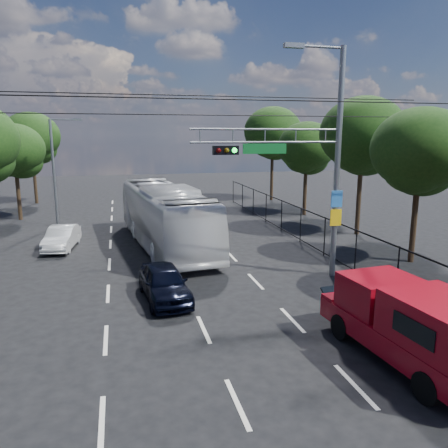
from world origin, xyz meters
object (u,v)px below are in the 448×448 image
object	(u,v)px
navy_hatchback	(164,283)
white_van	(62,238)
white_bus	(165,216)
red_pickup	(412,323)
signal_mast	(311,155)

from	to	relation	value
navy_hatchback	white_van	world-z (taller)	navy_hatchback
navy_hatchback	white_bus	world-z (taller)	white_bus
red_pickup	white_bus	bearing A→B (deg)	109.43
signal_mast	red_pickup	distance (m)	8.39
red_pickup	white_van	xyz separation A→B (m)	(-10.51, 14.90, -0.53)
white_bus	white_van	distance (m)	5.63
signal_mast	navy_hatchback	size ratio (longest dim) A/B	2.47
white_bus	white_van	size ratio (longest dim) A/B	3.26
signal_mast	navy_hatchback	world-z (taller)	signal_mast
red_pickup	white_bus	distance (m)	15.11
navy_hatchback	signal_mast	bearing A→B (deg)	4.62
red_pickup	navy_hatchback	distance (m)	8.58
signal_mast	white_van	xyz separation A→B (m)	(-10.78, 7.59, -4.63)
navy_hatchback	white_bus	bearing A→B (deg)	77.85
signal_mast	navy_hatchback	bearing A→B (deg)	-169.69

